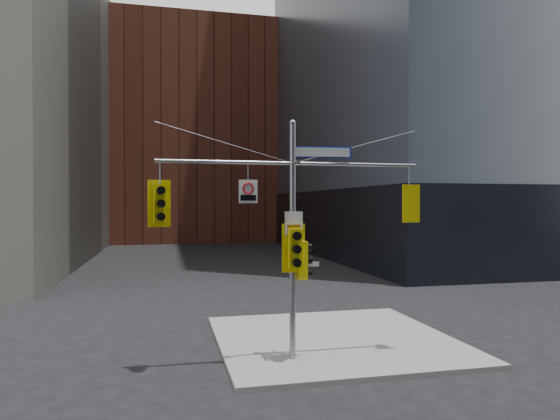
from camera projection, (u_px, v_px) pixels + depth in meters
name	position (u px, v px, depth m)	size (l,w,h in m)	color
ground	(312.00, 387.00, 12.98)	(160.00, 160.00, 0.00)	black
sidewalk_corner	(334.00, 339.00, 17.33)	(8.00, 8.00, 0.15)	gray
podium_ne	(487.00, 222.00, 50.42)	(36.40, 36.40, 6.00)	black
brick_midrise	(192.00, 138.00, 69.33)	(26.00, 20.00, 28.00)	brown
signal_assembly	(293.00, 216.00, 14.87)	(8.00, 0.80, 7.30)	gray
traffic_light_west_arm	(160.00, 203.00, 14.01)	(0.64, 0.55, 1.35)	yellow
traffic_light_east_arm	(409.00, 204.00, 15.72)	(0.57, 0.47, 1.19)	yellow
traffic_light_pole_side	(303.00, 260.00, 14.97)	(0.47, 0.40, 1.15)	yellow
traffic_light_pole_front	(295.00, 249.00, 14.62)	(0.69, 0.54, 1.45)	yellow
street_sign_blade	(322.00, 152.00, 15.06)	(1.80, 0.22, 0.35)	#10299A
regulatory_sign_arm	(248.00, 191.00, 14.54)	(0.55, 0.06, 0.69)	silver
regulatory_sign_pole	(294.00, 224.00, 14.76)	(0.53, 0.10, 0.70)	silver
street_blade_ew	(307.00, 264.00, 15.00)	(0.73, 0.07, 0.15)	silver
street_blade_ns	(289.00, 264.00, 15.33)	(0.05, 0.73, 0.15)	#145926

